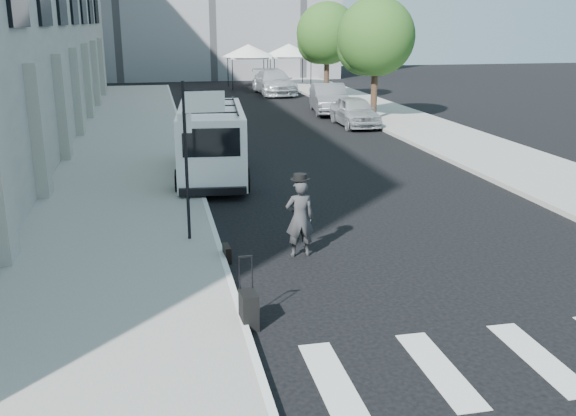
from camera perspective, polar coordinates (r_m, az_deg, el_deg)
name	(u,v)px	position (r m, az deg, el deg)	size (l,w,h in m)	color
ground	(341,291)	(12.14, 4.70, -7.36)	(120.00, 120.00, 0.00)	black
sidewalk_left	(129,143)	(27.08, -13.91, 5.64)	(4.50, 48.00, 0.15)	gray
sidewalk_right	(399,119)	(33.34, 9.86, 7.80)	(4.00, 56.00, 0.15)	gray
sign_pole	(196,128)	(14.04, -8.21, 7.09)	(1.03, 0.07, 3.50)	black
tree_near	(373,40)	(32.63, 7.56, 14.60)	(3.80, 3.83, 6.03)	black
tree_far	(325,36)	(41.23, 3.30, 15.04)	(3.80, 3.83, 6.03)	black
tent_left	(248,51)	(49.22, -3.55, 13.76)	(4.00, 4.00, 3.20)	black
tent_right	(289,50)	(50.28, 0.08, 13.84)	(4.00, 4.00, 3.20)	black
businessman	(300,218)	(13.58, 1.06, -0.91)	(0.62, 0.40, 1.69)	#313133
briefcase	(227,253)	(13.55, -5.46, -4.04)	(0.12, 0.44, 0.34)	black
suitcase	(249,310)	(10.64, -3.51, -9.01)	(0.29, 0.44, 1.19)	black
cargo_van	(211,142)	(20.58, -6.83, 5.87)	(2.53, 6.15, 2.27)	white
parked_car_a	(355,111)	(31.14, 5.95, 8.54)	(1.67, 4.14, 1.41)	#AAADB2
parked_car_b	(329,99)	(35.45, 3.66, 9.68)	(1.69, 4.84, 1.59)	slate
parked_car_c	(274,82)	(44.68, -1.26, 11.10)	(2.30, 5.65, 1.64)	#B1B6BA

